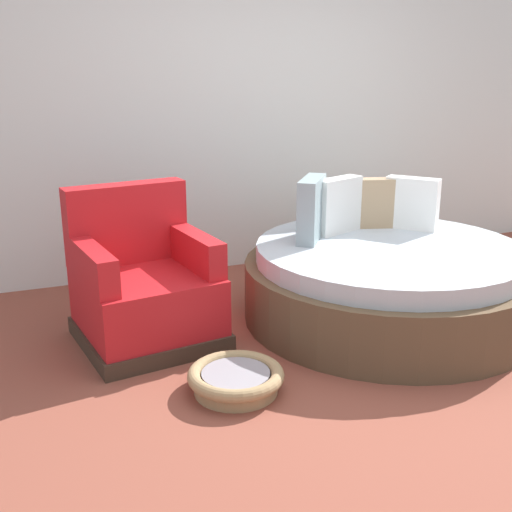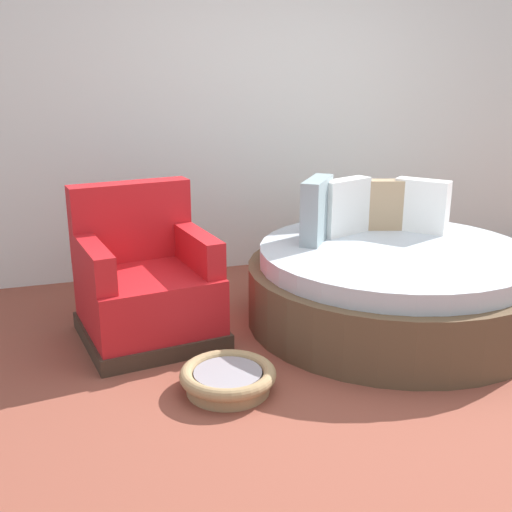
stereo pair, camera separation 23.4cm
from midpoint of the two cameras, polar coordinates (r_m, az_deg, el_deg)
name	(u,v)px [view 2 (the right image)]	position (r m, az deg, el deg)	size (l,w,h in m)	color
ground_plane	(376,378)	(3.58, 12.80, -10.86)	(8.00, 8.00, 0.02)	brown
back_wall	(255,104)	(5.18, 1.22, 13.73)	(8.00, 0.12, 2.68)	silver
round_daybed	(391,282)	(4.24, 13.86, -2.39)	(1.91, 1.91, 0.93)	brown
red_armchair	(146,286)	(3.90, -8.42, -2.76)	(0.91, 0.91, 0.94)	#38281E
pet_basket	(228,378)	(3.32, -0.54, -11.17)	(0.51, 0.51, 0.13)	#9E7F56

